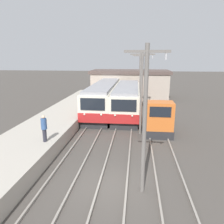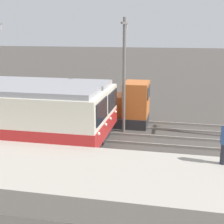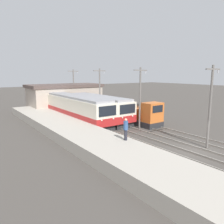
{
  "view_description": "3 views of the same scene",
  "coord_description": "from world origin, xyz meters",
  "px_view_note": "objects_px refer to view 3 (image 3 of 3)",
  "views": [
    {
      "loc": [
        1.29,
        -10.08,
        6.51
      ],
      "look_at": [
        -0.9,
        9.22,
        1.66
      ],
      "focal_mm": 35.0,
      "sensor_mm": 36.0,
      "label": 1
    },
    {
      "loc": [
        -17.31,
        5.16,
        6.4
      ],
      "look_at": [
        0.19,
        8.77,
        1.66
      ],
      "focal_mm": 50.0,
      "sensor_mm": 36.0,
      "label": 2
    },
    {
      "loc": [
        -15.74,
        -10.2,
        6.45
      ],
      "look_at": [
        -1.04,
        10.07,
        1.98
      ],
      "focal_mm": 35.0,
      "sensor_mm": 36.0,
      "label": 3
    }
  ],
  "objects_px": {
    "catenary_mast_near": "(210,104)",
    "catenary_mast_far": "(100,91)",
    "commuter_train_left": "(77,109)",
    "shunting_locomotive": "(144,116)",
    "person_on_platform": "(126,128)",
    "catenary_mast_mid": "(140,96)",
    "commuter_train_center": "(98,109)",
    "catenary_mast_distant": "(74,88)"
  },
  "relations": [
    {
      "from": "commuter_train_center",
      "to": "catenary_mast_far",
      "type": "xyz_separation_m",
      "value": [
        1.51,
        1.94,
        2.29
      ]
    },
    {
      "from": "catenary_mast_mid",
      "to": "person_on_platform",
      "type": "height_order",
      "value": "catenary_mast_mid"
    },
    {
      "from": "catenary_mast_near",
      "to": "person_on_platform",
      "type": "xyz_separation_m",
      "value": [
        -6.44,
        3.37,
        -1.86
      ]
    },
    {
      "from": "catenary_mast_mid",
      "to": "catenary_mast_distant",
      "type": "distance_m",
      "value": 17.23
    },
    {
      "from": "commuter_train_left",
      "to": "shunting_locomotive",
      "type": "height_order",
      "value": "commuter_train_left"
    },
    {
      "from": "catenary_mast_far",
      "to": "person_on_platform",
      "type": "relative_size",
      "value": 3.92
    },
    {
      "from": "catenary_mast_mid",
      "to": "catenary_mast_far",
      "type": "xyz_separation_m",
      "value": [
        0.0,
        8.61,
        0.0
      ]
    },
    {
      "from": "catenary_mast_near",
      "to": "catenary_mast_mid",
      "type": "bearing_deg",
      "value": 90.0
    },
    {
      "from": "shunting_locomotive",
      "to": "commuter_train_left",
      "type": "bearing_deg",
      "value": 129.94
    },
    {
      "from": "catenary_mast_near",
      "to": "catenary_mast_far",
      "type": "xyz_separation_m",
      "value": [
        0.0,
        17.23,
        0.0
      ]
    },
    {
      "from": "commuter_train_center",
      "to": "catenary_mast_mid",
      "type": "relative_size",
      "value": 1.77
    },
    {
      "from": "commuter_train_left",
      "to": "shunting_locomotive",
      "type": "distance_m",
      "value": 9.04
    },
    {
      "from": "commuter_train_center",
      "to": "shunting_locomotive",
      "type": "bearing_deg",
      "value": -62.83
    },
    {
      "from": "shunting_locomotive",
      "to": "catenary_mast_distant",
      "type": "relative_size",
      "value": 0.72
    },
    {
      "from": "catenary_mast_near",
      "to": "catenary_mast_far",
      "type": "relative_size",
      "value": 1.0
    },
    {
      "from": "catenary_mast_near",
      "to": "catenary_mast_mid",
      "type": "height_order",
      "value": "same"
    },
    {
      "from": "commuter_train_left",
      "to": "commuter_train_center",
      "type": "xyz_separation_m",
      "value": [
        2.8,
        -1.08,
        -0.03
      ]
    },
    {
      "from": "commuter_train_center",
      "to": "catenary_mast_near",
      "type": "relative_size",
      "value": 1.77
    },
    {
      "from": "catenary_mast_mid",
      "to": "person_on_platform",
      "type": "xyz_separation_m",
      "value": [
        -6.44,
        -5.24,
        -1.86
      ]
    },
    {
      "from": "catenary_mast_far",
      "to": "catenary_mast_distant",
      "type": "height_order",
      "value": "same"
    },
    {
      "from": "person_on_platform",
      "to": "catenary_mast_mid",
      "type": "bearing_deg",
      "value": 39.14
    },
    {
      "from": "shunting_locomotive",
      "to": "catenary_mast_distant",
      "type": "distance_m",
      "value": 16.68
    },
    {
      "from": "commuter_train_left",
      "to": "catenary_mast_far",
      "type": "relative_size",
      "value": 2.08
    },
    {
      "from": "commuter_train_center",
      "to": "commuter_train_left",
      "type": "bearing_deg",
      "value": 158.85
    },
    {
      "from": "shunting_locomotive",
      "to": "catenary_mast_far",
      "type": "height_order",
      "value": "catenary_mast_far"
    },
    {
      "from": "commuter_train_left",
      "to": "catenary_mast_mid",
      "type": "distance_m",
      "value": 9.16
    },
    {
      "from": "commuter_train_center",
      "to": "catenary_mast_mid",
      "type": "bearing_deg",
      "value": -77.28
    },
    {
      "from": "shunting_locomotive",
      "to": "catenary_mast_far",
      "type": "xyz_separation_m",
      "value": [
        -1.49,
        7.78,
        2.67
      ]
    },
    {
      "from": "catenary_mast_far",
      "to": "person_on_platform",
      "type": "height_order",
      "value": "catenary_mast_far"
    },
    {
      "from": "commuter_train_left",
      "to": "catenary_mast_far",
      "type": "distance_m",
      "value": 4.94
    },
    {
      "from": "shunting_locomotive",
      "to": "commuter_train_center",
      "type": "bearing_deg",
      "value": 117.17
    },
    {
      "from": "commuter_train_left",
      "to": "catenary_mast_mid",
      "type": "bearing_deg",
      "value": -60.97
    },
    {
      "from": "catenary_mast_near",
      "to": "catenary_mast_mid",
      "type": "relative_size",
      "value": 1.0
    },
    {
      "from": "catenary_mast_distant",
      "to": "catenary_mast_near",
      "type": "bearing_deg",
      "value": -90.0
    },
    {
      "from": "catenary_mast_far",
      "to": "person_on_platform",
      "type": "bearing_deg",
      "value": -114.93
    },
    {
      "from": "catenary_mast_near",
      "to": "person_on_platform",
      "type": "distance_m",
      "value": 7.5
    },
    {
      "from": "catenary_mast_near",
      "to": "catenary_mast_mid",
      "type": "xyz_separation_m",
      "value": [
        0.0,
        8.61,
        0.0
      ]
    },
    {
      "from": "shunting_locomotive",
      "to": "catenary_mast_distant",
      "type": "height_order",
      "value": "catenary_mast_distant"
    },
    {
      "from": "commuter_train_center",
      "to": "catenary_mast_distant",
      "type": "xyz_separation_m",
      "value": [
        1.51,
        10.55,
        2.29
      ]
    },
    {
      "from": "commuter_train_center",
      "to": "catenary_mast_distant",
      "type": "bearing_deg",
      "value": 81.87
    },
    {
      "from": "catenary_mast_near",
      "to": "catenary_mast_far",
      "type": "height_order",
      "value": "same"
    },
    {
      "from": "commuter_train_center",
      "to": "shunting_locomotive",
      "type": "relative_size",
      "value": 2.47
    }
  ]
}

